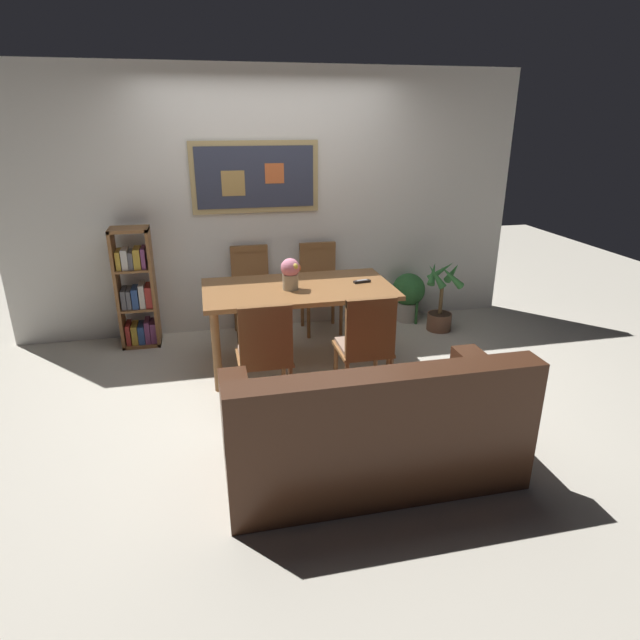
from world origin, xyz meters
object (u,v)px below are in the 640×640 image
dining_chair_far_right (320,280)px  dining_table (298,296)px  dining_chair_far_left (251,284)px  leather_couch (371,432)px  flower_vase (290,272)px  dining_chair_near_left (265,350)px  potted_ivy (408,295)px  tv_remote (362,281)px  bookshelf (137,293)px  dining_chair_near_right (366,341)px  potted_palm (441,302)px

dining_chair_far_right → dining_table: bearing=-114.7°
dining_chair_far_right → dining_chair_far_left: size_ratio=1.00×
leather_couch → flower_vase: bearing=97.3°
dining_chair_near_left → potted_ivy: dining_chair_near_left is taller
leather_couch → tv_remote: size_ratio=11.19×
dining_chair_far_right → dining_chair_near_left: size_ratio=1.00×
bookshelf → flower_vase: size_ratio=4.29×
bookshelf → flower_vase: 1.64m
dining_chair_far_right → flower_vase: size_ratio=3.34×
dining_chair_far_left → leather_couch: dining_chair_far_left is taller
dining_chair_near_left → dining_chair_near_right: same height
dining_chair_near_right → bookshelf: bearing=138.1°
dining_table → potted_ivy: size_ratio=2.88×
dining_chair_far_right → potted_ivy: dining_chair_far_right is taller
dining_chair_far_left → potted_ivy: 1.73m
tv_remote → dining_chair_near_left: bearing=-139.7°
dining_table → leather_couch: leather_couch is taller
leather_couch → potted_ivy: bearing=63.8°
dining_chair_near_right → dining_chair_near_left: bearing=179.3°
dining_chair_near_left → tv_remote: (0.99, 0.84, 0.21)m
leather_couch → potted_palm: bearing=56.1°
dining_chair_near_left → flower_vase: (0.33, 0.79, 0.35)m
dining_chair_far_right → tv_remote: 0.86m
dining_chair_far_right → tv_remote: size_ratio=5.66×
tv_remote → dining_chair_near_right: bearing=-104.5°
dining_chair_far_left → potted_palm: 1.98m
dining_chair_near_right → bookshelf: bookshelf is taller
potted_palm → tv_remote: size_ratio=4.80×
dining_chair_near_left → flower_vase: 0.92m
dining_chair_far_right → potted_ivy: 1.04m
dining_chair_near_left → potted_ivy: 2.45m
dining_chair_near_right → leather_couch: (-0.23, -0.86, -0.23)m
dining_chair_far_left → potted_palm: size_ratio=1.18×
dining_table → potted_palm: bearing=16.6°
dining_chair_near_left → tv_remote: size_ratio=5.66×
dining_table → flower_vase: size_ratio=6.07×
dining_chair_far_right → leather_couch: bearing=-95.4°
leather_couch → potted_ivy: leather_couch is taller
flower_vase → potted_palm: bearing=17.4°
dining_table → dining_chair_far_right: size_ratio=1.82×
potted_palm → potted_ivy: bearing=122.6°
tv_remote → flower_vase: bearing=-175.7°
leather_couch → bookshelf: bearing=122.5°
dining_chair_far_left → potted_ivy: dining_chair_far_left is taller
dining_chair_far_left → dining_table: bearing=-68.1°
dining_chair_near_right → leather_couch: 0.92m
dining_table → dining_chair_near_left: 0.94m
dining_chair_near_left → tv_remote: 1.31m
potted_ivy → flower_vase: 1.80m
dining_chair_near_right → tv_remote: size_ratio=5.66×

